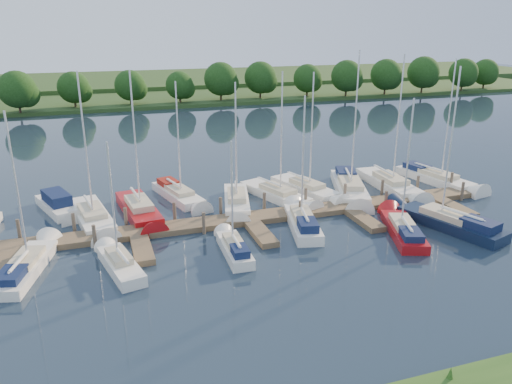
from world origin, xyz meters
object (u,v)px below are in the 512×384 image
object	(u,v)px
sailboat_s_2	(234,249)
dock	(251,222)
sailboat_n_5	(237,203)
motorboat	(59,207)

from	to	relation	value
sailboat_s_2	dock	bearing A→B (deg)	62.19
sailboat_n_5	sailboat_s_2	distance (m)	8.53
dock	motorboat	xyz separation A→B (m)	(-13.32, 7.17, 0.18)
sailboat_n_5	sailboat_s_2	bearing A→B (deg)	86.96
dock	motorboat	bearing A→B (deg)	151.72
dock	sailboat_n_5	bearing A→B (deg)	89.18
motorboat	sailboat_s_2	xyz separation A→B (m)	(10.83, -11.46, -0.06)
dock	sailboat_s_2	size ratio (longest dim) A/B	5.27
sailboat_s_2	sailboat_n_5	bearing A→B (deg)	74.96
motorboat	sailboat_n_5	bearing A→B (deg)	146.16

